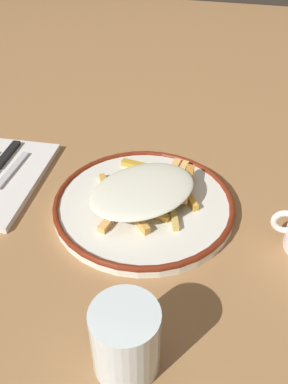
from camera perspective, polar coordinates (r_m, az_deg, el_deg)
The scene contains 5 objects.
ground_plane at distance 0.66m, azimuth -0.00°, elevation -2.30°, with size 2.60×2.60×0.00m, color #9B6E43.
plate at distance 0.66m, azimuth -0.00°, elevation -1.64°, with size 0.29×0.29×0.02m.
fries_heap at distance 0.64m, azimuth 0.35°, elevation 0.18°, with size 0.21×0.23×0.04m.
fork at distance 0.74m, azimuth -18.95°, elevation 1.41°, with size 0.02×0.18×0.01m.
water_glass at distance 0.46m, azimuth -2.56°, elevation -19.71°, with size 0.07×0.07×0.09m, color silver.
Camera 1 is at (-0.12, 0.49, 0.43)m, focal length 38.55 mm.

